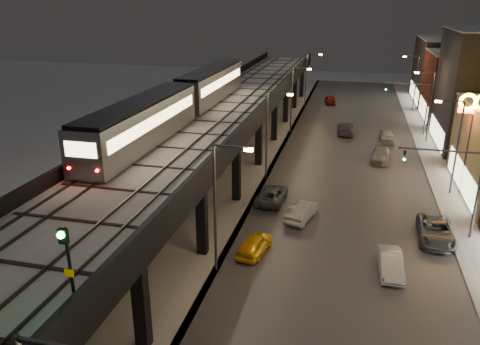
# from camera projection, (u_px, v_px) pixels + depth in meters

# --- Properties ---
(road_surface) EXTENTS (17.00, 120.00, 0.06)m
(road_surface) POSITION_uv_depth(u_px,v_px,m) (348.00, 172.00, 50.02)
(road_surface) COLOR #46474D
(road_surface) RESTS_ON ground
(sidewalk_right) EXTENTS (4.00, 120.00, 0.14)m
(sidewalk_right) POSITION_uv_depth(u_px,v_px,m) (448.00, 179.00, 47.77)
(sidewalk_right) COLOR #9FA1A8
(sidewalk_right) RESTS_ON ground
(under_viaduct_pavement) EXTENTS (11.00, 120.00, 0.06)m
(under_viaduct_pavement) POSITION_uv_depth(u_px,v_px,m) (227.00, 162.00, 53.03)
(under_viaduct_pavement) COLOR #9FA1A8
(under_viaduct_pavement) RESTS_ON ground
(elevated_viaduct) EXTENTS (9.00, 100.00, 6.30)m
(elevated_viaduct) POSITION_uv_depth(u_px,v_px,m) (218.00, 120.00, 48.22)
(elevated_viaduct) COLOR black
(elevated_viaduct) RESTS_ON ground
(viaduct_trackbed) EXTENTS (8.40, 100.00, 0.32)m
(viaduct_trackbed) POSITION_uv_depth(u_px,v_px,m) (218.00, 113.00, 48.07)
(viaduct_trackbed) COLOR #B2B7C1
(viaduct_trackbed) RESTS_ON elevated_viaduct
(viaduct_parapet_streetside) EXTENTS (0.30, 100.00, 1.10)m
(viaduct_parapet_streetside) POSITION_uv_depth(u_px,v_px,m) (260.00, 110.00, 46.96)
(viaduct_parapet_streetside) COLOR black
(viaduct_parapet_streetside) RESTS_ON elevated_viaduct
(viaduct_parapet_far) EXTENTS (0.30, 100.00, 1.10)m
(viaduct_parapet_far) POSITION_uv_depth(u_px,v_px,m) (178.00, 106.00, 48.90)
(viaduct_parapet_far) COLOR black
(viaduct_parapet_far) RESTS_ON elevated_viaduct
(building_e) EXTENTS (12.20, 12.20, 10.16)m
(building_e) POSITION_uv_depth(u_px,v_px,m) (470.00, 88.00, 69.17)
(building_e) COLOR maroon
(building_e) RESTS_ON ground
(building_f) EXTENTS (12.20, 16.20, 11.16)m
(building_f) POSITION_uv_depth(u_px,v_px,m) (453.00, 71.00, 81.75)
(building_f) COLOR #232325
(building_f) RESTS_ON ground
(streetlight_left_1) EXTENTS (2.57, 0.28, 9.00)m
(streetlight_left_1) POSITION_uv_depth(u_px,v_px,m) (219.00, 200.00, 29.94)
(streetlight_left_1) COLOR #38383A
(streetlight_left_1) RESTS_ON ground
(streetlight_left_2) EXTENTS (2.57, 0.28, 9.00)m
(streetlight_left_2) POSITION_uv_depth(u_px,v_px,m) (270.00, 129.00, 46.34)
(streetlight_left_2) COLOR #38383A
(streetlight_left_2) RESTS_ON ground
(streetlight_right_2) EXTENTS (2.56, 0.28, 9.00)m
(streetlight_right_2) POSITION_uv_depth(u_px,v_px,m) (455.00, 141.00, 42.51)
(streetlight_right_2) COLOR #38383A
(streetlight_right_2) RESTS_ON ground
(streetlight_left_3) EXTENTS (2.57, 0.28, 9.00)m
(streetlight_left_3) POSITION_uv_depth(u_px,v_px,m) (294.00, 95.00, 62.73)
(streetlight_left_3) COLOR #38383A
(streetlight_left_3) RESTS_ON ground
(streetlight_right_3) EXTENTS (2.56, 0.28, 9.00)m
(streetlight_right_3) POSITION_uv_depth(u_px,v_px,m) (429.00, 102.00, 58.90)
(streetlight_right_3) COLOR #38383A
(streetlight_right_3) RESTS_ON ground
(streetlight_left_4) EXTENTS (2.57, 0.28, 9.00)m
(streetlight_left_4) POSITION_uv_depth(u_px,v_px,m) (308.00, 76.00, 79.13)
(streetlight_left_4) COLOR #38383A
(streetlight_left_4) RESTS_ON ground
(streetlight_right_4) EXTENTS (2.56, 0.28, 9.00)m
(streetlight_right_4) POSITION_uv_depth(u_px,v_px,m) (415.00, 79.00, 75.29)
(streetlight_right_4) COLOR #38383A
(streetlight_right_4) RESTS_ON ground
(traffic_light_rig_a) EXTENTS (6.10, 0.34, 7.00)m
(traffic_light_rig_a) POSITION_uv_depth(u_px,v_px,m) (463.00, 183.00, 34.76)
(traffic_light_rig_a) COLOR #38383A
(traffic_light_rig_a) RESTS_ON ground
(traffic_light_rig_b) EXTENTS (6.10, 0.34, 7.00)m
(traffic_light_rig_b) POSITION_uv_depth(u_px,v_px,m) (418.00, 102.00, 62.09)
(traffic_light_rig_b) COLOR #38383A
(traffic_light_rig_b) RESTS_ON ground
(subway_train) EXTENTS (2.90, 35.69, 3.47)m
(subway_train) POSITION_uv_depth(u_px,v_px,m) (183.00, 99.00, 44.80)
(subway_train) COLOR gray
(subway_train) RESTS_ON viaduct_trackbed
(rail_signal) EXTENTS (0.37, 0.44, 3.16)m
(rail_signal) POSITION_uv_depth(u_px,v_px,m) (66.00, 251.00, 16.68)
(rail_signal) COLOR black
(rail_signal) RESTS_ON viaduct_trackbed
(car_taxi) EXTENTS (2.24, 4.23, 1.37)m
(car_taxi) POSITION_uv_depth(u_px,v_px,m) (255.00, 245.00, 33.72)
(car_taxi) COLOR yellow
(car_taxi) RESTS_ON ground
(car_near_white) EXTENTS (2.50, 4.66, 1.46)m
(car_near_white) POSITION_uv_depth(u_px,v_px,m) (301.00, 212.00, 38.91)
(car_near_white) COLOR #9CA0AA
(car_near_white) RESTS_ON ground
(car_mid_silver) EXTENTS (2.56, 5.09, 1.38)m
(car_mid_silver) POSITION_uv_depth(u_px,v_px,m) (272.00, 195.00, 42.35)
(car_mid_silver) COLOR #585C69
(car_mid_silver) RESTS_ON ground
(car_mid_dark) EXTENTS (2.41, 5.39, 1.53)m
(car_mid_dark) POSITION_uv_depth(u_px,v_px,m) (345.00, 128.00, 63.93)
(car_mid_dark) COLOR #50545C
(car_mid_dark) RESTS_ON ground
(car_far_white) EXTENTS (2.31, 4.40, 1.43)m
(car_far_white) POSITION_uv_depth(u_px,v_px,m) (330.00, 100.00, 82.48)
(car_far_white) COLOR maroon
(car_far_white) RESTS_ON ground
(car_onc_silver) EXTENTS (1.65, 4.22, 1.37)m
(car_onc_silver) POSITION_uv_depth(u_px,v_px,m) (390.00, 264.00, 31.31)
(car_onc_silver) COLOR silver
(car_onc_silver) RESTS_ON ground
(car_onc_dark) EXTENTS (2.67, 5.51, 1.51)m
(car_onc_dark) POSITION_uv_depth(u_px,v_px,m) (436.00, 232.00, 35.51)
(car_onc_dark) COLOR #575C68
(car_onc_dark) RESTS_ON ground
(car_onc_white) EXTENTS (2.44, 5.04, 1.41)m
(car_onc_white) POSITION_uv_depth(u_px,v_px,m) (381.00, 155.00, 53.08)
(car_onc_white) COLOR gray
(car_onc_white) RESTS_ON ground
(car_onc_red) EXTENTS (1.95, 4.44, 1.49)m
(car_onc_red) POSITION_uv_depth(u_px,v_px,m) (387.00, 136.00, 60.41)
(car_onc_red) COLOR #B4B6C5
(car_onc_red) RESTS_ON ground
(sign_mcdonalds) EXTENTS (2.84, 0.47, 9.55)m
(sign_mcdonalds) POSITION_uv_depth(u_px,v_px,m) (474.00, 114.00, 41.80)
(sign_mcdonalds) COLOR #38383A
(sign_mcdonalds) RESTS_ON ground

